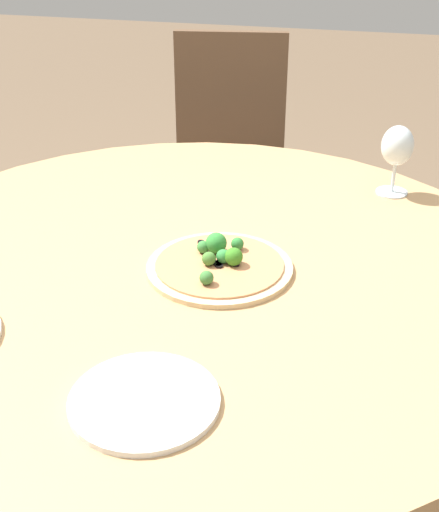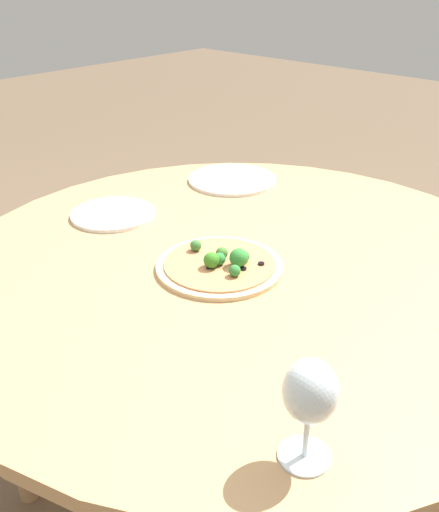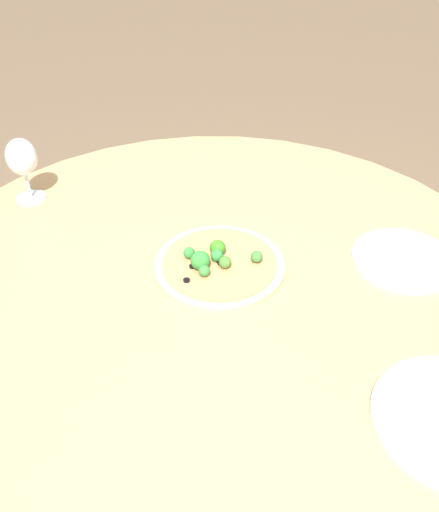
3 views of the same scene
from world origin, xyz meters
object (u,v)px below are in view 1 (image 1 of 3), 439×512
Objects in this scene: chair at (228,167)px; pizza at (220,264)px; wine_glass at (397,148)px; plate_far at (144,401)px.

pizza is (-0.23, 1.10, 0.25)m from chair.
wine_glass reaches higher than pizza.
pizza is at bearing -86.94° from chair.
plate_far is at bearing -90.61° from chair.
chair is 1.53m from plate_far.
chair is 4.28× the size of plate_far.
pizza is 0.40m from plate_far.
wine_glass is (-0.54, 0.66, 0.35)m from chair.
chair is at bearing -50.73° from wine_glass.
wine_glass reaches higher than plate_far.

